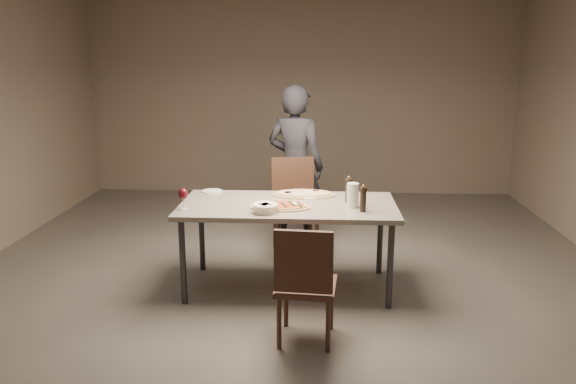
{
  "coord_description": "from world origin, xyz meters",
  "views": [
    {
      "loc": [
        0.24,
        -4.52,
        1.96
      ],
      "look_at": [
        0.0,
        0.0,
        0.85
      ],
      "focal_mm": 35.0,
      "sensor_mm": 36.0,
      "label": 1
    }
  ],
  "objects_px": {
    "ham_pizza": "(304,194)",
    "carafe": "(353,195)",
    "chair_far": "(294,201)",
    "pepper_mill_left": "(348,190)",
    "zucchini_pizza": "(280,206)",
    "bread_basket": "(265,207)",
    "chair_near": "(305,279)",
    "dining_table": "(288,210)",
    "diner": "(295,166)"
  },
  "relations": [
    {
      "from": "pepper_mill_left",
      "to": "chair_far",
      "type": "height_order",
      "value": "pepper_mill_left"
    },
    {
      "from": "zucchini_pizza",
      "to": "bread_basket",
      "type": "height_order",
      "value": "bread_basket"
    },
    {
      "from": "ham_pizza",
      "to": "carafe",
      "type": "height_order",
      "value": "carafe"
    },
    {
      "from": "zucchini_pizza",
      "to": "pepper_mill_left",
      "type": "xyz_separation_m",
      "value": [
        0.56,
        0.21,
        0.09
      ]
    },
    {
      "from": "zucchini_pizza",
      "to": "bread_basket",
      "type": "xyz_separation_m",
      "value": [
        -0.11,
        -0.14,
        0.03
      ]
    },
    {
      "from": "dining_table",
      "to": "chair_near",
      "type": "height_order",
      "value": "chair_near"
    },
    {
      "from": "dining_table",
      "to": "zucchini_pizza",
      "type": "distance_m",
      "value": 0.17
    },
    {
      "from": "bread_basket",
      "to": "diner",
      "type": "bearing_deg",
      "value": 83.04
    },
    {
      "from": "chair_far",
      "to": "diner",
      "type": "height_order",
      "value": "diner"
    },
    {
      "from": "dining_table",
      "to": "ham_pizza",
      "type": "height_order",
      "value": "ham_pizza"
    },
    {
      "from": "dining_table",
      "to": "ham_pizza",
      "type": "xyz_separation_m",
      "value": [
        0.12,
        0.28,
        0.07
      ]
    },
    {
      "from": "chair_far",
      "to": "diner",
      "type": "relative_size",
      "value": 0.57
    },
    {
      "from": "dining_table",
      "to": "ham_pizza",
      "type": "bearing_deg",
      "value": 66.0
    },
    {
      "from": "bread_basket",
      "to": "carafe",
      "type": "xyz_separation_m",
      "value": [
        0.7,
        0.2,
        0.06
      ]
    },
    {
      "from": "bread_basket",
      "to": "zucchini_pizza",
      "type": "bearing_deg",
      "value": 51.27
    },
    {
      "from": "chair_far",
      "to": "diner",
      "type": "distance_m",
      "value": 0.41
    },
    {
      "from": "bread_basket",
      "to": "pepper_mill_left",
      "type": "height_order",
      "value": "pepper_mill_left"
    },
    {
      "from": "ham_pizza",
      "to": "chair_near",
      "type": "distance_m",
      "value": 1.29
    },
    {
      "from": "carafe",
      "to": "dining_table",
      "type": "bearing_deg",
      "value": 171.0
    },
    {
      "from": "zucchini_pizza",
      "to": "chair_far",
      "type": "xyz_separation_m",
      "value": [
        0.07,
        1.07,
        -0.23
      ]
    },
    {
      "from": "dining_table",
      "to": "pepper_mill_left",
      "type": "relative_size",
      "value": 7.92
    },
    {
      "from": "pepper_mill_left",
      "to": "diner",
      "type": "distance_m",
      "value": 1.23
    },
    {
      "from": "ham_pizza",
      "to": "bread_basket",
      "type": "height_order",
      "value": "bread_basket"
    },
    {
      "from": "zucchini_pizza",
      "to": "bread_basket",
      "type": "distance_m",
      "value": 0.18
    },
    {
      "from": "zucchini_pizza",
      "to": "pepper_mill_left",
      "type": "distance_m",
      "value": 0.61
    },
    {
      "from": "ham_pizza",
      "to": "carafe",
      "type": "distance_m",
      "value": 0.55
    },
    {
      "from": "zucchini_pizza",
      "to": "chair_far",
      "type": "height_order",
      "value": "chair_far"
    },
    {
      "from": "chair_near",
      "to": "diner",
      "type": "relative_size",
      "value": 0.51
    },
    {
      "from": "chair_near",
      "to": "chair_far",
      "type": "height_order",
      "value": "chair_far"
    },
    {
      "from": "carafe",
      "to": "pepper_mill_left",
      "type": "bearing_deg",
      "value": 100.05
    },
    {
      "from": "zucchini_pizza",
      "to": "bread_basket",
      "type": "bearing_deg",
      "value": -141.53
    },
    {
      "from": "zucchini_pizza",
      "to": "diner",
      "type": "height_order",
      "value": "diner"
    },
    {
      "from": "chair_far",
      "to": "carafe",
      "type": "bearing_deg",
      "value": 106.63
    },
    {
      "from": "dining_table",
      "to": "zucchini_pizza",
      "type": "bearing_deg",
      "value": -111.27
    },
    {
      "from": "dining_table",
      "to": "carafe",
      "type": "relative_size",
      "value": 8.98
    },
    {
      "from": "ham_pizza",
      "to": "bread_basket",
      "type": "xyz_separation_m",
      "value": [
        -0.29,
        -0.56,
        0.03
      ]
    },
    {
      "from": "zucchini_pizza",
      "to": "chair_far",
      "type": "relative_size",
      "value": 0.52
    },
    {
      "from": "chair_near",
      "to": "carafe",
      "type": "bearing_deg",
      "value": 72.84
    },
    {
      "from": "chair_near",
      "to": "chair_far",
      "type": "xyz_separation_m",
      "value": [
        -0.16,
        1.9,
        0.05
      ]
    },
    {
      "from": "bread_basket",
      "to": "chair_near",
      "type": "distance_m",
      "value": 0.83
    },
    {
      "from": "dining_table",
      "to": "diner",
      "type": "bearing_deg",
      "value": 89.36
    },
    {
      "from": "ham_pizza",
      "to": "pepper_mill_left",
      "type": "bearing_deg",
      "value": -24.65
    },
    {
      "from": "dining_table",
      "to": "pepper_mill_left",
      "type": "bearing_deg",
      "value": 7.64
    },
    {
      "from": "carafe",
      "to": "chair_near",
      "type": "distance_m",
      "value": 1.03
    },
    {
      "from": "zucchini_pizza",
      "to": "chair_near",
      "type": "distance_m",
      "value": 0.91
    },
    {
      "from": "carafe",
      "to": "chair_near",
      "type": "bearing_deg",
      "value": -112.09
    },
    {
      "from": "carafe",
      "to": "chair_far",
      "type": "xyz_separation_m",
      "value": [
        -0.52,
        1.0,
        -0.31
      ]
    },
    {
      "from": "carafe",
      "to": "ham_pizza",
      "type": "bearing_deg",
      "value": 138.16
    },
    {
      "from": "bread_basket",
      "to": "chair_near",
      "type": "xyz_separation_m",
      "value": [
        0.34,
        -0.7,
        -0.31
      ]
    },
    {
      "from": "ham_pizza",
      "to": "chair_far",
      "type": "height_order",
      "value": "chair_far"
    }
  ]
}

